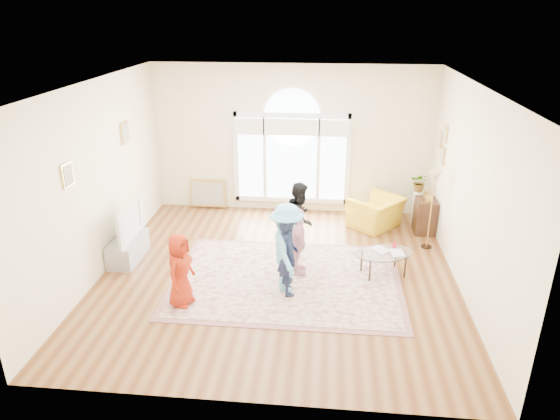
# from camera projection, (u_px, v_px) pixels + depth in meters

# --- Properties ---
(ground) EXTENTS (6.00, 6.00, 0.00)m
(ground) POSITION_uv_depth(u_px,v_px,m) (278.00, 275.00, 8.56)
(ground) COLOR #593014
(ground) RESTS_ON ground
(room_shell) EXTENTS (6.00, 6.00, 6.00)m
(room_shell) POSITION_uv_depth(u_px,v_px,m) (292.00, 144.00, 10.57)
(room_shell) COLOR #FAEFC5
(room_shell) RESTS_ON ground
(area_rug) EXTENTS (3.60, 2.60, 0.02)m
(area_rug) POSITION_uv_depth(u_px,v_px,m) (287.00, 280.00, 8.39)
(area_rug) COLOR beige
(area_rug) RESTS_ON ground
(rug_border) EXTENTS (3.80, 2.80, 0.01)m
(rug_border) POSITION_uv_depth(u_px,v_px,m) (287.00, 280.00, 8.39)
(rug_border) COLOR #905C5A
(rug_border) RESTS_ON ground
(tv_console) EXTENTS (0.45, 1.00, 0.42)m
(tv_console) POSITION_uv_depth(u_px,v_px,m) (128.00, 249.00, 9.01)
(tv_console) COLOR #999BA1
(tv_console) RESTS_ON ground
(television) EXTENTS (0.17, 1.07, 0.62)m
(television) POSITION_uv_depth(u_px,v_px,m) (125.00, 223.00, 8.81)
(television) COLOR black
(television) RESTS_ON tv_console
(coffee_table) EXTENTS (1.16, 0.94, 0.54)m
(coffee_table) POSITION_uv_depth(u_px,v_px,m) (384.00, 254.00, 8.42)
(coffee_table) COLOR silver
(coffee_table) RESTS_ON ground
(armchair) EXTENTS (1.30, 1.31, 0.64)m
(armchair) POSITION_uv_depth(u_px,v_px,m) (376.00, 212.00, 10.30)
(armchair) COLOR gold
(armchair) RESTS_ON ground
(side_cabinet) EXTENTS (0.40, 0.50, 0.70)m
(side_cabinet) POSITION_uv_depth(u_px,v_px,m) (425.00, 216.00, 10.05)
(side_cabinet) COLOR black
(side_cabinet) RESTS_ON ground
(floor_lamp) EXTENTS (0.28, 0.28, 1.51)m
(floor_lamp) POSITION_uv_depth(u_px,v_px,m) (434.00, 184.00, 9.06)
(floor_lamp) COLOR black
(floor_lamp) RESTS_ON ground
(plant_pedestal) EXTENTS (0.20, 0.20, 0.70)m
(plant_pedestal) POSITION_uv_depth(u_px,v_px,m) (417.00, 207.00, 10.50)
(plant_pedestal) COLOR white
(plant_pedestal) RESTS_ON ground
(potted_plant) EXTENTS (0.45, 0.42, 0.40)m
(potted_plant) POSITION_uv_depth(u_px,v_px,m) (420.00, 182.00, 10.29)
(potted_plant) COLOR #33722D
(potted_plant) RESTS_ON plant_pedestal
(leaning_picture) EXTENTS (0.80, 0.14, 0.62)m
(leaning_picture) POSITION_uv_depth(u_px,v_px,m) (209.00, 208.00, 11.40)
(leaning_picture) COLOR tan
(leaning_picture) RESTS_ON ground
(child_red) EXTENTS (0.49, 0.64, 1.17)m
(child_red) POSITION_uv_depth(u_px,v_px,m) (180.00, 270.00, 7.49)
(child_red) COLOR #A3250E
(child_red) RESTS_ON area_rug
(child_navy) EXTENTS (0.45, 0.55, 1.31)m
(child_navy) POSITION_uv_depth(u_px,v_px,m) (288.00, 256.00, 7.76)
(child_navy) COLOR #161F3D
(child_navy) RESTS_ON area_rug
(child_black) EXTENTS (0.66, 0.76, 1.35)m
(child_black) POSITION_uv_depth(u_px,v_px,m) (300.00, 218.00, 9.08)
(child_black) COLOR black
(child_black) RESTS_ON area_rug
(child_pink) EXTENTS (0.32, 0.70, 1.18)m
(child_pink) POSITION_uv_depth(u_px,v_px,m) (298.00, 242.00, 8.37)
(child_pink) COLOR #EEA7B4
(child_pink) RESTS_ON area_rug
(child_blue) EXTENTS (0.71, 1.03, 1.47)m
(child_blue) POSITION_uv_depth(u_px,v_px,m) (286.00, 248.00, 7.83)
(child_blue) COLOR #66BEE7
(child_blue) RESTS_ON area_rug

